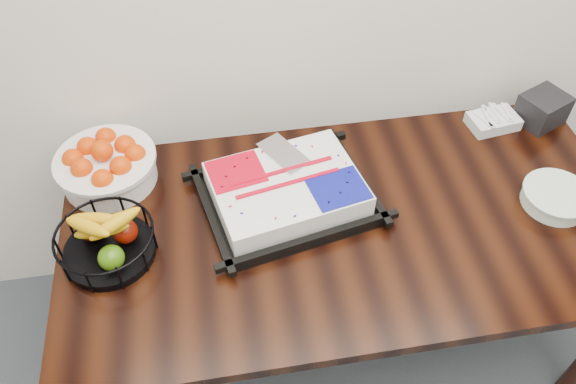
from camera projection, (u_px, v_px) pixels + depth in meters
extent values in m
cube|color=black|center=(350.00, 223.00, 1.78)|extent=(1.80, 0.90, 0.04)
cylinder|color=black|center=(118.00, 238.00, 2.21)|extent=(0.07, 0.07, 0.71)
cylinder|color=black|center=(509.00, 188.00, 2.39)|extent=(0.07, 0.07, 0.71)
cube|color=black|center=(286.00, 200.00, 1.81)|extent=(0.59, 0.50, 0.02)
cube|color=white|center=(286.00, 189.00, 1.77)|extent=(0.51, 0.42, 0.08)
cube|color=#B9031B|center=(240.00, 165.00, 1.78)|extent=(0.20, 0.18, 0.00)
cube|color=navy|center=(336.00, 196.00, 1.69)|extent=(0.20, 0.18, 0.00)
cube|color=silver|center=(291.00, 154.00, 1.82)|extent=(0.17, 0.20, 0.00)
cylinder|color=white|center=(108.00, 169.00, 1.85)|extent=(0.31, 0.31, 0.10)
cylinder|color=white|center=(105.00, 159.00, 1.81)|extent=(0.33, 0.33, 0.01)
cylinder|color=black|center=(110.00, 251.00, 1.67)|extent=(0.27, 0.27, 0.03)
torus|color=black|center=(103.00, 234.00, 1.61)|extent=(0.29, 0.29, 0.01)
cylinder|color=white|center=(555.00, 198.00, 1.79)|extent=(0.21, 0.21, 0.05)
cylinder|color=white|center=(558.00, 193.00, 1.77)|extent=(0.22, 0.22, 0.01)
cube|color=silver|center=(493.00, 121.00, 2.05)|extent=(0.19, 0.14, 0.04)
cube|color=black|center=(542.00, 109.00, 2.05)|extent=(0.20, 0.18, 0.11)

